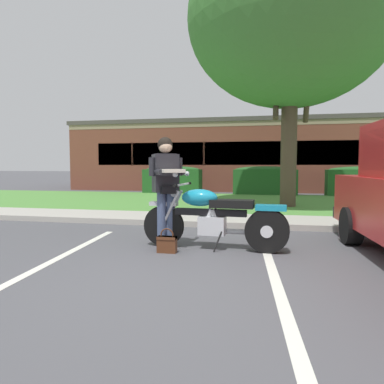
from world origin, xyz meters
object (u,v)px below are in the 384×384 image
(motorcycle, at_px, (219,218))
(shade_tree, at_px, (291,18))
(rider_person, at_px, (166,182))
(brick_building, at_px, (279,157))
(hedge_left, at_px, (173,179))
(hedge_center_left, at_px, (265,180))
(hedge_center_right, at_px, (368,181))
(handbag, at_px, (167,243))

(motorcycle, xyz_separation_m, shade_tree, (1.29, 5.72, 5.01))
(rider_person, bearing_deg, brick_building, 82.94)
(hedge_left, relative_size, hedge_center_left, 0.97)
(shade_tree, bearing_deg, motorcycle, -102.67)
(shade_tree, bearing_deg, brick_building, 89.87)
(hedge_center_left, xyz_separation_m, hedge_center_right, (4.07, -0.00, -0.00))
(handbag, bearing_deg, hedge_left, 104.62)
(shade_tree, bearing_deg, hedge_center_right, 53.79)
(rider_person, bearing_deg, hedge_left, 104.52)
(brick_building, bearing_deg, hedge_center_left, -96.09)
(rider_person, height_order, hedge_center_left, rider_person)
(shade_tree, relative_size, brick_building, 0.37)
(hedge_left, bearing_deg, motorcycle, -71.23)
(handbag, height_order, brick_building, brick_building)
(motorcycle, relative_size, handbag, 6.23)
(rider_person, relative_size, hedge_center_left, 0.64)
(hedge_left, bearing_deg, handbag, -75.38)
(motorcycle, xyz_separation_m, brick_building, (1.31, 17.25, 1.30))
(shade_tree, xyz_separation_m, brick_building, (0.03, 11.54, -3.71))
(motorcycle, height_order, rider_person, rider_person)
(motorcycle, distance_m, hedge_center_left, 10.32)
(motorcycle, relative_size, rider_person, 1.32)
(motorcycle, distance_m, hedge_left, 10.88)
(rider_person, relative_size, handbag, 4.74)
(handbag, bearing_deg, brick_building, 83.43)
(hedge_left, height_order, hedge_center_right, same)
(motorcycle, height_order, hedge_center_left, hedge_center_left)
(shade_tree, height_order, hedge_center_right, shade_tree)
(motorcycle, height_order, shade_tree, shade_tree)
(hedge_left, distance_m, hedge_center_right, 8.14)
(shade_tree, xyz_separation_m, hedge_left, (-4.78, 4.58, -4.84))
(shade_tree, distance_m, hedge_center_right, 7.46)
(hedge_center_left, bearing_deg, motorcycle, -93.17)
(shade_tree, bearing_deg, rider_person, -110.23)
(hedge_center_right, relative_size, brick_building, 0.15)
(hedge_left, xyz_separation_m, brick_building, (4.81, 6.95, 1.13))
(motorcycle, bearing_deg, hedge_left, 108.77)
(hedge_left, xyz_separation_m, hedge_center_left, (4.07, 0.00, 0.00))
(handbag, relative_size, hedge_center_right, 0.11)
(motorcycle, height_order, handbag, motorcycle)
(rider_person, height_order, hedge_center_right, rider_person)
(motorcycle, distance_m, hedge_center_right, 11.30)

